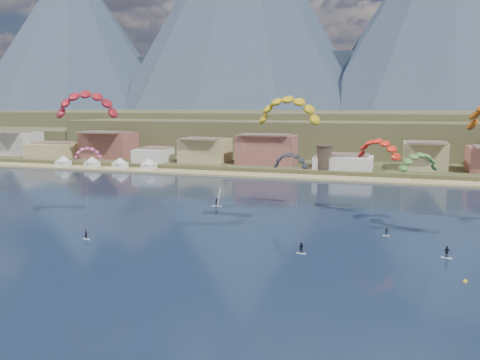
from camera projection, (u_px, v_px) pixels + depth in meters
The scene contains 16 objects.
ground at pixel (170, 287), 67.60m from camera, with size 2400.00×2400.00×0.00m, color black.
beach at pixel (305, 177), 167.68m from camera, with size 2200.00×12.00×0.90m.
land at pixel (371, 125), 596.52m from camera, with size 2200.00×900.00×4.00m.
foothills at pixel (385, 132), 279.26m from camera, with size 940.00×210.00×18.00m.
mountain_ridge at pixel (373, 27), 827.39m from camera, with size 2060.00×480.00×400.00m.
town at pixel (210, 147), 193.34m from camera, with size 400.00×24.00×12.00m.
watchtower at pixel (324, 157), 172.86m from camera, with size 5.82×5.82×8.60m.
beach_tents at pixel (105, 160), 189.48m from camera, with size 43.40×6.40×5.00m.
kitesurfer_red at pixel (87, 100), 99.51m from camera, with size 13.32×16.12×28.84m.
kitesurfer_yellow at pixel (289, 106), 93.53m from camera, with size 12.30×16.58×28.33m.
kitesurfer_green at pixel (419, 160), 99.29m from camera, with size 10.62×13.45×17.14m.
distant_kite_pink at pixel (87, 151), 145.79m from camera, with size 8.51×7.26×14.20m.
distant_kite_dark at pixel (291, 158), 121.00m from camera, with size 8.89×5.96×14.88m.
distant_kite_orange at pixel (379, 146), 107.83m from camera, with size 10.72×8.02×18.87m.
windsurfer at pixel (217, 200), 120.96m from camera, with size 2.63×2.87×4.55m.
buoy at pixel (465, 281), 69.46m from camera, with size 0.61×0.61×0.61m.
Camera 1 is at (28.19, -58.98, 24.37)m, focal length 37.58 mm.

